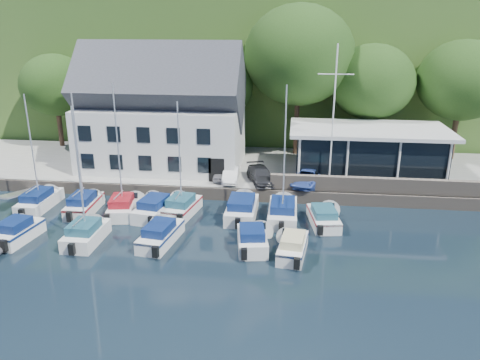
{
  "coord_description": "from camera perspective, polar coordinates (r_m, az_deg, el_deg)",
  "views": [
    {
      "loc": [
        4.65,
        -23.58,
        13.67
      ],
      "look_at": [
        0.85,
        9.0,
        2.43
      ],
      "focal_mm": 35.0,
      "sensor_mm": 36.0,
      "label": 1
    }
  ],
  "objects": [
    {
      "name": "car_white",
      "position": [
        38.71,
        -1.12,
        0.71
      ],
      "size": [
        1.4,
        3.57,
        1.16
      ],
      "primitive_type": "imported",
      "rotation": [
        0.0,
        0.0,
        0.05
      ],
      "color": "silver",
      "rests_on": "quay"
    },
    {
      "name": "tree_2",
      "position": [
        46.3,
        -2.96,
        9.34
      ],
      "size": [
        7.3,
        7.3,
        9.98
      ],
      "primitive_type": null,
      "color": "#193510",
      "rests_on": "quay"
    },
    {
      "name": "seawall",
      "position": [
        37.73,
        17.51,
        -0.66
      ],
      "size": [
        18.0,
        0.5,
        1.2
      ],
      "primitive_type": "cube",
      "color": "#685E53",
      "rests_on": "quay"
    },
    {
      "name": "harbor_building",
      "position": [
        42.56,
        -9.45,
        7.39
      ],
      "size": [
        14.4,
        8.2,
        8.7
      ],
      "primitive_type": null,
      "color": "silver",
      "rests_on": "quay"
    },
    {
      "name": "boat_r1_1",
      "position": [
        35.68,
        -19.13,
        3.11
      ],
      "size": [
        2.16,
        5.88,
        9.18
      ],
      "primitive_type": null,
      "rotation": [
        0.0,
        0.0,
        0.05
      ],
      "color": "silver",
      "rests_on": "ground"
    },
    {
      "name": "car_silver",
      "position": [
        39.3,
        -2.24,
        0.96
      ],
      "size": [
        1.61,
        3.42,
        1.13
      ],
      "primitive_type": "imported",
      "rotation": [
        0.0,
        0.0,
        0.08
      ],
      "color": "silver",
      "rests_on": "quay"
    },
    {
      "name": "boat_r2_0",
      "position": [
        33.84,
        -25.51,
        -5.47
      ],
      "size": [
        2.52,
        5.31,
        1.53
      ],
      "primitive_type": null,
      "rotation": [
        0.0,
        0.0,
        -0.13
      ],
      "color": "silver",
      "rests_on": "ground"
    },
    {
      "name": "hillside",
      "position": [
        85.89,
        3.66,
        15.09
      ],
      "size": [
        160.0,
        75.0,
        16.0
      ],
      "primitive_type": "cube",
      "color": "#365A21",
      "rests_on": "ground"
    },
    {
      "name": "boat_r2_3",
      "position": [
        29.61,
        1.5,
        -6.98
      ],
      "size": [
        2.72,
        5.35,
        1.48
      ],
      "primitive_type": null,
      "rotation": [
        0.0,
        0.0,
        0.15
      ],
      "color": "silver",
      "rests_on": "ground"
    },
    {
      "name": "quay",
      "position": [
        43.39,
        0.19,
        1.24
      ],
      "size": [
        60.0,
        13.0,
        1.0
      ],
      "primitive_type": "cube",
      "color": "#9C9C96",
      "rests_on": "ground"
    },
    {
      "name": "boat_r1_3",
      "position": [
        34.87,
        -10.32,
        -3.14
      ],
      "size": [
        3.04,
        6.37,
        1.52
      ],
      "primitive_type": null,
      "rotation": [
        0.0,
        0.0,
        -0.17
      ],
      "color": "silver",
      "rests_on": "ground"
    },
    {
      "name": "boat_r2_2",
      "position": [
        30.68,
        -9.66,
        -6.31
      ],
      "size": [
        2.7,
        6.28,
        1.46
      ],
      "primitive_type": null,
      "rotation": [
        0.0,
        0.0,
        -0.14
      ],
      "color": "silver",
      "rests_on": "ground"
    },
    {
      "name": "ground",
      "position": [
        27.65,
        -3.99,
        -10.77
      ],
      "size": [
        180.0,
        180.0,
        0.0
      ],
      "primitive_type": "plane",
      "color": "black",
      "rests_on": "ground"
    },
    {
      "name": "boat_r1_5",
      "position": [
        34.18,
        0.24,
        -3.25
      ],
      "size": [
        2.31,
        6.75,
        1.55
      ],
      "primitive_type": null,
      "rotation": [
        0.0,
        0.0,
        -0.0
      ],
      "color": "silver",
      "rests_on": "ground"
    },
    {
      "name": "tree_0",
      "position": [
        52.59,
        -21.44,
        8.98
      ],
      "size": [
        6.97,
        6.97,
        9.52
      ],
      "primitive_type": null,
      "color": "#193510",
      "rests_on": "quay"
    },
    {
      "name": "boat_r1_4",
      "position": [
        33.61,
        -7.39,
        2.95
      ],
      "size": [
        2.93,
        5.85,
        9.03
      ],
      "primitive_type": null,
      "rotation": [
        0.0,
        0.0,
        -0.17
      ],
      "color": "silver",
      "rests_on": "ground"
    },
    {
      "name": "boat_r1_0",
      "position": [
        37.85,
        -23.98,
        3.13
      ],
      "size": [
        1.94,
        6.49,
        8.86
      ],
      "primitive_type": null,
      "rotation": [
        0.0,
        0.0,
        -0.0
      ],
      "color": "silver",
      "rests_on": "ground"
    },
    {
      "name": "tree_5",
      "position": [
        48.44,
        25.15,
        8.7
      ],
      "size": [
        8.13,
        8.13,
        11.11
      ],
      "primitive_type": null,
      "color": "#193510",
      "rests_on": "quay"
    },
    {
      "name": "gangway",
      "position": [
        41.18,
        -24.76,
        -2.29
      ],
      "size": [
        1.2,
        6.0,
        1.4
      ],
      "primitive_type": null,
      "color": "silver",
      "rests_on": "ground"
    },
    {
      "name": "flagpole",
      "position": [
        36.87,
        11.28,
        7.39
      ],
      "size": [
        2.66,
        0.2,
        11.07
      ],
      "primitive_type": null,
      "color": "silver",
      "rests_on": "quay"
    },
    {
      "name": "car_dgrey",
      "position": [
        38.43,
        2.57,
        0.62
      ],
      "size": [
        3.03,
        4.6,
        1.24
      ],
      "primitive_type": "imported",
      "rotation": [
        0.0,
        0.0,
        0.33
      ],
      "color": "#28292D",
      "rests_on": "quay"
    },
    {
      "name": "car_blue",
      "position": [
        38.21,
        8.25,
        0.4
      ],
      "size": [
        2.61,
        4.16,
        1.33
      ],
      "primitive_type": "imported",
      "rotation": [
        0.0,
        0.0,
        -0.3
      ],
      "color": "#324B98",
      "rests_on": "quay"
    },
    {
      "name": "boat_r1_2",
      "position": [
        34.54,
        -14.56,
        2.69
      ],
      "size": [
        2.86,
        5.98,
        8.77
      ],
      "primitive_type": null,
      "rotation": [
        0.0,
        0.0,
        0.17
      ],
      "color": "silver",
      "rests_on": "ground"
    },
    {
      "name": "boat_r2_4",
      "position": [
        28.99,
        6.46,
        -7.79
      ],
      "size": [
        2.33,
        5.59,
        1.4
      ],
      "primitive_type": null,
      "rotation": [
        0.0,
        0.0,
        -0.13
      ],
      "color": "silver",
      "rests_on": "ground"
    },
    {
      "name": "boat_r2_1",
      "position": [
        30.59,
        -19.0,
        0.51
      ],
      "size": [
        2.12,
        5.53,
        9.1
      ],
      "primitive_type": null,
      "rotation": [
        0.0,
        0.0,
        -0.01
      ],
      "color": "silver",
      "rests_on": "ground"
    },
    {
      "name": "field_patch",
      "position": [
        93.67,
        9.28,
        20.2
      ],
      "size": [
        50.0,
        30.0,
        0.3
      ],
      "primitive_type": "cube",
      "color": "#5F6834",
      "rests_on": "hillside"
    },
    {
      "name": "quay_face",
      "position": [
        37.29,
        -0.94,
        -1.77
      ],
      "size": [
        60.0,
        0.3,
        1.0
      ],
      "primitive_type": "cube",
      "color": "#685E53",
      "rests_on": "ground"
    },
    {
      "name": "tree_3",
      "position": [
        45.95,
        7.1,
        11.84
      ],
      "size": [
        10.43,
        10.43,
        14.25
      ],
      "primitive_type": null,
      "color": "#193510",
      "rests_on": "quay"
    },
    {
      "name": "club_pavilion",
      "position": [
        41.47,
        15.26,
        3.4
      ],
      "size": [
        13.2,
        7.2,
        4.1
      ],
      "primitive_type": null,
      "color": "black",
      "rests_on": "quay"
    },
    {
      "name": "boat_r1_6",
      "position": [
        32.56,
        5.44,
        2.69
      ],
      "size": [
        2.23,
        6.81,
        9.24
      ],
      "primitive_type": null,
      "rotation": [
        0.0,
        0.0,
        0.0
      ],
      "color": "silver",
      "rests_on": "ground"
    },
    {
      "name": "boat_r1_7",
      "position": [
        33.42,
        10.17,
        -4.28
      ],
      "size": [
        2.76,
        5.84,
        1.35
      ],
      "primitive_type": null,
      "rotation": [
        0.0,
        0.0,
        0.15
      ],
      "color": "silver",
      "rests_on": "ground"
    },
    {
      "name": "tree_1",
      "position": [
        49.62,
        -14.41,
        9.03
      ],
      "size": [
        6.81,
        6.81,
        9.31
      ],
      "primitive_type": null,
      "color": "#193510",
      "rests_on": "quay"
    },
    {
      "name": "tree_4",
      "position": [
        46.51,
        15.63,
        9.19
      ],
      "size": [
        7.84,
        7.84,
        10.72
      ],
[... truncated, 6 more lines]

